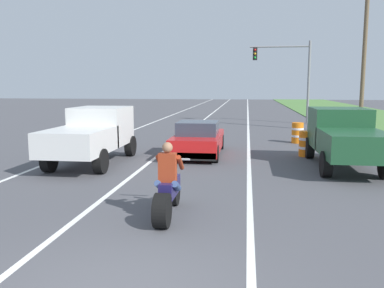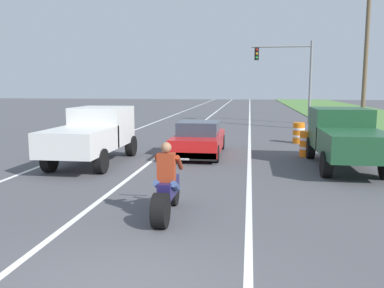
{
  "view_description": "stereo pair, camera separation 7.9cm",
  "coord_description": "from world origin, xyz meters",
  "px_view_note": "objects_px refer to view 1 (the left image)",
  "views": [
    {
      "loc": [
        1.69,
        -4.81,
        2.77
      ],
      "look_at": [
        0.04,
        7.44,
        1.0
      ],
      "focal_mm": 38.07,
      "sensor_mm": 36.0,
      "label": 1
    },
    {
      "loc": [
        1.77,
        -4.8,
        2.77
      ],
      "look_at": [
        0.04,
        7.44,
        1.0
      ],
      "focal_mm": 38.07,
      "sensor_mm": 36.0,
      "label": 2
    }
  ],
  "objects_px": {
    "pickup_truck_right_shoulder_dark_green": "(344,135)",
    "traffic_light_mast_near": "(290,69)",
    "sports_car_red": "(198,140)",
    "construction_barrel_nearest": "(306,144)",
    "construction_barrel_mid": "(297,133)",
    "motorcycle_with_rider": "(168,191)",
    "pickup_truck_left_lane_white": "(93,133)"
  },
  "relations": [
    {
      "from": "pickup_truck_right_shoulder_dark_green",
      "to": "traffic_light_mast_near",
      "type": "xyz_separation_m",
      "value": [
        -0.21,
        16.62,
        2.88
      ]
    },
    {
      "from": "sports_car_red",
      "to": "construction_barrel_nearest",
      "type": "relative_size",
      "value": 4.3
    },
    {
      "from": "construction_barrel_mid",
      "to": "motorcycle_with_rider",
      "type": "bearing_deg",
      "value": -108.71
    },
    {
      "from": "traffic_light_mast_near",
      "to": "motorcycle_with_rider",
      "type": "bearing_deg",
      "value": -101.7
    },
    {
      "from": "pickup_truck_right_shoulder_dark_green",
      "to": "construction_barrel_nearest",
      "type": "distance_m",
      "value": 2.39
    },
    {
      "from": "sports_car_red",
      "to": "traffic_light_mast_near",
      "type": "xyz_separation_m",
      "value": [
        5.01,
        14.78,
        3.35
      ]
    },
    {
      "from": "motorcycle_with_rider",
      "to": "construction_barrel_mid",
      "type": "xyz_separation_m",
      "value": [
        4.08,
        12.05,
        -0.09
      ]
    },
    {
      "from": "construction_barrel_nearest",
      "to": "motorcycle_with_rider",
      "type": "bearing_deg",
      "value": -115.74
    },
    {
      "from": "motorcycle_with_rider",
      "to": "construction_barrel_mid",
      "type": "relative_size",
      "value": 2.21
    },
    {
      "from": "motorcycle_with_rider",
      "to": "construction_barrel_mid",
      "type": "height_order",
      "value": "motorcycle_with_rider"
    },
    {
      "from": "construction_barrel_nearest",
      "to": "traffic_light_mast_near",
      "type": "bearing_deg",
      "value": 87.06
    },
    {
      "from": "construction_barrel_nearest",
      "to": "sports_car_red",
      "type": "bearing_deg",
      "value": -176.32
    },
    {
      "from": "pickup_truck_left_lane_white",
      "to": "construction_barrel_nearest",
      "type": "distance_m",
      "value": 8.22
    },
    {
      "from": "traffic_light_mast_near",
      "to": "pickup_truck_right_shoulder_dark_green",
      "type": "bearing_deg",
      "value": -89.29
    },
    {
      "from": "pickup_truck_left_lane_white",
      "to": "traffic_light_mast_near",
      "type": "xyz_separation_m",
      "value": [
        8.53,
        17.07,
        2.88
      ]
    },
    {
      "from": "construction_barrel_mid",
      "to": "pickup_truck_left_lane_white",
      "type": "bearing_deg",
      "value": -141.05
    },
    {
      "from": "motorcycle_with_rider",
      "to": "traffic_light_mast_near",
      "type": "relative_size",
      "value": 0.37
    },
    {
      "from": "pickup_truck_left_lane_white",
      "to": "pickup_truck_right_shoulder_dark_green",
      "type": "xyz_separation_m",
      "value": [
        8.74,
        0.44,
        0.0
      ]
    },
    {
      "from": "motorcycle_with_rider",
      "to": "pickup_truck_right_shoulder_dark_green",
      "type": "bearing_deg",
      "value": 51.17
    },
    {
      "from": "motorcycle_with_rider",
      "to": "sports_car_red",
      "type": "relative_size",
      "value": 0.51
    },
    {
      "from": "construction_barrel_nearest",
      "to": "construction_barrel_mid",
      "type": "relative_size",
      "value": 1.0
    },
    {
      "from": "motorcycle_with_rider",
      "to": "sports_car_red",
      "type": "height_order",
      "value": "motorcycle_with_rider"
    },
    {
      "from": "pickup_truck_right_shoulder_dark_green",
      "to": "pickup_truck_left_lane_white",
      "type": "bearing_deg",
      "value": -177.09
    },
    {
      "from": "pickup_truck_right_shoulder_dark_green",
      "to": "construction_barrel_nearest",
      "type": "height_order",
      "value": "pickup_truck_right_shoulder_dark_green"
    },
    {
      "from": "motorcycle_with_rider",
      "to": "pickup_truck_right_shoulder_dark_green",
      "type": "relative_size",
      "value": 0.46
    },
    {
      "from": "pickup_truck_left_lane_white",
      "to": "motorcycle_with_rider",
      "type": "bearing_deg",
      "value": -55.91
    },
    {
      "from": "motorcycle_with_rider",
      "to": "traffic_light_mast_near",
      "type": "xyz_separation_m",
      "value": [
        4.7,
        22.72,
        3.39
      ]
    },
    {
      "from": "motorcycle_with_rider",
      "to": "pickup_truck_left_lane_white",
      "type": "relative_size",
      "value": 0.46
    },
    {
      "from": "traffic_light_mast_near",
      "to": "construction_barrel_nearest",
      "type": "relative_size",
      "value": 6.0
    },
    {
      "from": "pickup_truck_right_shoulder_dark_green",
      "to": "construction_barrel_nearest",
      "type": "bearing_deg",
      "value": 114.24
    },
    {
      "from": "motorcycle_with_rider",
      "to": "pickup_truck_right_shoulder_dark_green",
      "type": "xyz_separation_m",
      "value": [
        4.91,
        6.1,
        0.51
      ]
    },
    {
      "from": "motorcycle_with_rider",
      "to": "sports_car_red",
      "type": "bearing_deg",
      "value": 92.2
    }
  ]
}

